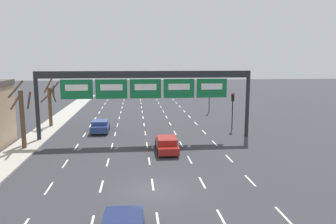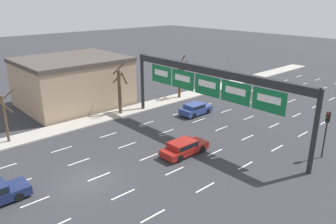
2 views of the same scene
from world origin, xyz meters
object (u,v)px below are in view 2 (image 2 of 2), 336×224
Objects in this scene: sign_gantry at (209,79)px; car_blue at (195,109)px; tree_bare_second at (180,77)px; traffic_light_mid_block at (327,125)px; tree_bare_third at (5,115)px; car_red at (184,147)px; tree_bare_closest at (120,89)px.

sign_gantry is 7.96m from car_blue.
sign_gantry reaches higher than tree_bare_second.
car_blue is 15.34m from traffic_light_mid_block.
tree_bare_second is at bearing 170.82° from traffic_light_mid_block.
car_blue is at bearing 71.44° from tree_bare_third.
tree_bare_second is (-6.17, 3.45, 2.30)m from car_blue.
tree_bare_second is (-11.17, 6.99, -2.79)m from sign_gantry.
sign_gantry is 11.13m from traffic_light_mid_block.
car_blue is at bearing 144.67° from sign_gantry.
car_blue is (-4.99, 3.54, -5.09)m from sign_gantry.
car_red is 13.21m from tree_bare_closest.
tree_bare_third is (-11.47, -15.74, -3.00)m from sign_gantry.
car_red is (1.66, -4.99, -5.11)m from sign_gantry.
tree_bare_third reaches higher than car_red.
tree_bare_second reaches higher than traffic_light_mid_block.
tree_bare_closest is at bearing -163.04° from traffic_light_mid_block.
tree_bare_closest is at bearing 171.06° from car_red.
tree_bare_closest is (-6.17, -6.51, 2.41)m from car_blue.
car_blue is 0.96× the size of traffic_light_mid_block.
tree_bare_closest is (-21.35, -6.51, 0.11)m from traffic_light_mid_block.
tree_bare_closest is 12.77m from tree_bare_third.
tree_bare_third is at bearing -138.31° from traffic_light_mid_block.
car_red is 1.14× the size of car_blue.
tree_bare_closest is 1.03× the size of tree_bare_second.
tree_bare_closest reaches higher than car_red.
sign_gantry is at bearing 14.90° from tree_bare_closest.
car_blue is 9.29m from tree_bare_closest.
sign_gantry is 4.24× the size of tree_bare_third.
tree_bare_closest is at bearing -90.01° from tree_bare_second.
tree_bare_second reaches higher than tree_bare_third.
tree_bare_third is at bearing -108.56° from car_blue.
tree_bare_second is 1.15× the size of tree_bare_third.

